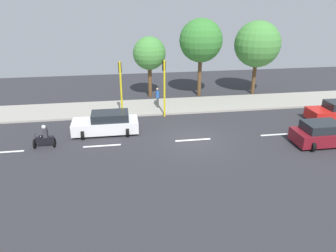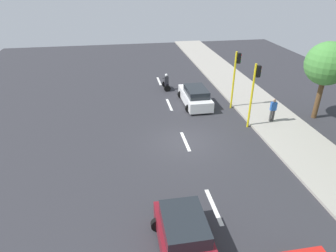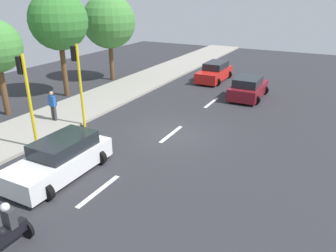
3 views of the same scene
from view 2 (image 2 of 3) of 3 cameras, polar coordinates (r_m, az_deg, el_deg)
The scene contains 13 objects.
ground_plane at distance 18.86m, azimuth 3.38°, elevation -3.15°, with size 40.00×60.00×0.10m, color #2D2D33.
sidewalk at distance 21.34m, azimuth 22.05°, elevation -1.03°, with size 4.00×60.00×0.15m, color #9E998E.
lane_stripe_north at distance 14.19m, azimuth 8.88°, elevation -15.21°, with size 0.20×2.40×0.01m, color white.
lane_stripe_mid at distance 18.83m, azimuth 3.38°, elevation -3.00°, with size 0.20×2.40×0.01m, color white.
lane_stripe_south at distance 24.08m, azimuth 0.25°, elevation 4.17°, with size 0.20×2.40×0.01m, color white.
lane_stripe_far_south at distance 29.62m, azimuth -1.76°, elevation 8.72°, with size 0.20×2.40×0.01m, color white.
car_maroon at distance 11.82m, azimuth 3.35°, elevation -21.04°, with size 2.33×4.00×1.52m.
car_white at distance 23.97m, azimuth 5.31°, elevation 5.77°, with size 2.26×4.52×1.52m.
motorcycle at distance 27.17m, azimuth -0.34°, elevation 8.39°, with size 0.60×1.30×1.53m.
pedestrian_near_signal at distance 21.96m, azimuth 19.76°, elevation 3.06°, with size 0.40×0.24×1.69m.
traffic_light_corner at distance 20.21m, azimuth 16.45°, elevation 7.25°, with size 0.49×0.24×4.50m.
traffic_light_midblock at distance 23.08m, azimuth 13.03°, elevation 10.15°, with size 0.49×0.24×4.50m.
street_tree_center at distance 23.20m, azimuth 28.56°, elevation 10.52°, with size 2.98×2.98×5.58m.
Camera 2 is at (-3.80, -15.77, 9.57)m, focal length 31.32 mm.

